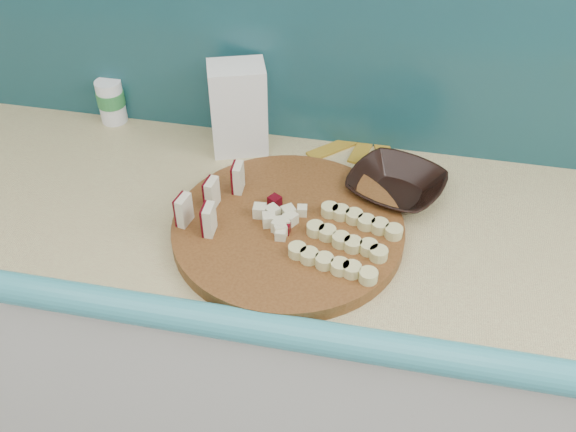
# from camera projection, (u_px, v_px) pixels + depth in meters

# --- Properties ---
(kitchen_counter) EXTENTS (2.20, 0.63, 0.91)m
(kitchen_counter) POSITION_uv_depth(u_px,v_px,m) (229.00, 340.00, 1.64)
(kitchen_counter) COLOR silver
(kitchen_counter) RESTS_ON ground
(backsplash) EXTENTS (2.20, 0.02, 0.50)m
(backsplash) POSITION_uv_depth(u_px,v_px,m) (244.00, 32.00, 1.39)
(backsplash) COLOR teal
(backsplash) RESTS_ON kitchen_counter
(cutting_board) EXTENTS (0.57, 0.57, 0.03)m
(cutting_board) POSITION_uv_depth(u_px,v_px,m) (288.00, 229.00, 1.26)
(cutting_board) COLOR #49270F
(cutting_board) RESTS_ON kitchen_counter
(apple_wedges) EXTENTS (0.11, 0.18, 0.06)m
(apple_wedges) POSITION_uv_depth(u_px,v_px,m) (211.00, 199.00, 1.26)
(apple_wedges) COLOR beige
(apple_wedges) RESTS_ON cutting_board
(apple_chunks) EXTENTS (0.07, 0.07, 0.02)m
(apple_chunks) POSITION_uv_depth(u_px,v_px,m) (275.00, 215.00, 1.26)
(apple_chunks) COLOR #F1EAC0
(apple_chunks) RESTS_ON cutting_board
(banana_slices) EXTENTS (0.20, 0.20, 0.02)m
(banana_slices) POSITION_uv_depth(u_px,v_px,m) (347.00, 241.00, 1.20)
(banana_slices) COLOR #CFC87E
(banana_slices) RESTS_ON cutting_board
(brown_bowl) EXTENTS (0.25, 0.25, 0.05)m
(brown_bowl) POSITION_uv_depth(u_px,v_px,m) (396.00, 186.00, 1.35)
(brown_bowl) COLOR black
(brown_bowl) RESTS_ON kitchen_counter
(flour_bag) EXTENTS (0.14, 0.12, 0.21)m
(flour_bag) POSITION_uv_depth(u_px,v_px,m) (238.00, 109.00, 1.43)
(flour_bag) COLOR white
(flour_bag) RESTS_ON kitchen_counter
(canister) EXTENTS (0.07, 0.07, 0.11)m
(canister) POSITION_uv_depth(u_px,v_px,m) (111.00, 101.00, 1.54)
(canister) COLOR white
(canister) RESTS_ON kitchen_counter
(banana_peel) EXTENTS (0.22, 0.19, 0.01)m
(banana_peel) POSITION_uv_depth(u_px,v_px,m) (363.00, 148.00, 1.49)
(banana_peel) COLOR gold
(banana_peel) RESTS_ON kitchen_counter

